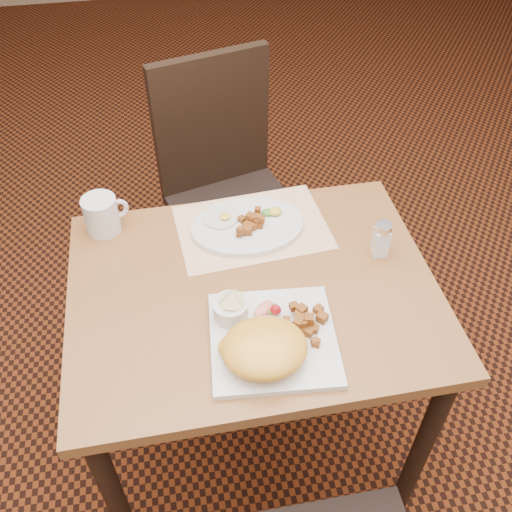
% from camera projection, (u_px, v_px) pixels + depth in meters
% --- Properties ---
extents(ground, '(8.00, 8.00, 0.00)m').
position_uv_depth(ground, '(254.00, 436.00, 1.93)').
color(ground, black).
rests_on(ground, ground).
extents(table, '(0.90, 0.70, 0.75)m').
position_uv_depth(table, '(254.00, 315.00, 1.47)').
color(table, '#9A5F2F').
rests_on(table, ground).
extents(chair_far, '(0.52, 0.52, 0.97)m').
position_uv_depth(chair_far, '(227.00, 182.00, 2.04)').
color(chair_far, black).
rests_on(chair_far, ground).
extents(placemat, '(0.42, 0.31, 0.00)m').
position_uv_depth(placemat, '(252.00, 227.00, 1.55)').
color(placemat, white).
rests_on(placemat, table).
extents(plate_square, '(0.30, 0.30, 0.02)m').
position_uv_depth(plate_square, '(273.00, 339.00, 1.28)').
color(plate_square, silver).
rests_on(plate_square, table).
extents(plate_oval, '(0.31, 0.23, 0.02)m').
position_uv_depth(plate_oval, '(248.00, 226.00, 1.54)').
color(plate_oval, silver).
rests_on(plate_oval, placemat).
extents(hollandaise_mound, '(0.19, 0.17, 0.07)m').
position_uv_depth(hollandaise_mound, '(264.00, 348.00, 1.21)').
color(hollandaise_mound, yellow).
rests_on(hollandaise_mound, plate_square).
extents(ramekin, '(0.08, 0.08, 0.04)m').
position_uv_depth(ramekin, '(231.00, 309.00, 1.30)').
color(ramekin, silver).
rests_on(ramekin, plate_square).
extents(garnish_sq, '(0.08, 0.06, 0.03)m').
position_uv_depth(garnish_sq, '(268.00, 309.00, 1.31)').
color(garnish_sq, '#387223').
rests_on(garnish_sq, plate_square).
extents(fried_egg, '(0.10, 0.10, 0.02)m').
position_uv_depth(fried_egg, '(221.00, 217.00, 1.55)').
color(fried_egg, white).
rests_on(fried_egg, plate_oval).
extents(garnish_ov, '(0.06, 0.04, 0.02)m').
position_uv_depth(garnish_ov, '(273.00, 212.00, 1.56)').
color(garnish_ov, '#387223').
rests_on(garnish_ov, plate_oval).
extents(salt_shaker, '(0.05, 0.05, 0.10)m').
position_uv_depth(salt_shaker, '(381.00, 239.00, 1.45)').
color(salt_shaker, white).
rests_on(salt_shaker, table).
extents(coffee_mug, '(0.12, 0.09, 0.10)m').
position_uv_depth(coffee_mug, '(102.00, 215.00, 1.51)').
color(coffee_mug, silver).
rests_on(coffee_mug, table).
extents(home_fries_sq, '(0.11, 0.12, 0.04)m').
position_uv_depth(home_fries_sq, '(307.00, 321.00, 1.28)').
color(home_fries_sq, '#904D17').
rests_on(home_fries_sq, plate_square).
extents(home_fries_ov, '(0.08, 0.09, 0.03)m').
position_uv_depth(home_fries_ov, '(251.00, 223.00, 1.52)').
color(home_fries_ov, '#904D17').
rests_on(home_fries_ov, plate_oval).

